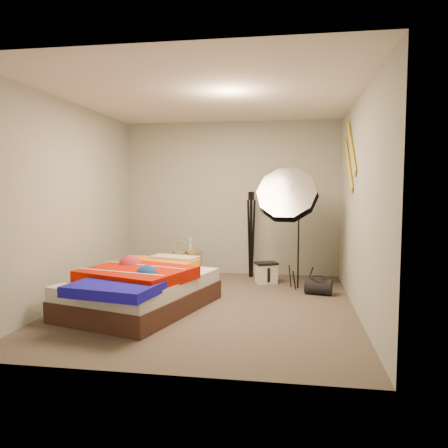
% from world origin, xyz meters
% --- Properties ---
extents(floor, '(4.00, 4.00, 0.00)m').
position_xyz_m(floor, '(0.00, 0.00, 0.00)').
color(floor, brown).
rests_on(floor, ground).
extents(ceiling, '(4.00, 4.00, 0.00)m').
position_xyz_m(ceiling, '(0.00, 0.00, 2.50)').
color(ceiling, silver).
rests_on(ceiling, wall_back).
extents(wall_back, '(3.50, 0.00, 3.50)m').
position_xyz_m(wall_back, '(0.00, 2.00, 1.25)').
color(wall_back, '#9DA394').
rests_on(wall_back, floor).
extents(wall_front, '(3.50, 0.00, 3.50)m').
position_xyz_m(wall_front, '(0.00, -2.00, 1.25)').
color(wall_front, '#9DA394').
rests_on(wall_front, floor).
extents(wall_left, '(0.00, 4.00, 4.00)m').
position_xyz_m(wall_left, '(-1.75, 0.00, 1.25)').
color(wall_left, '#9DA394').
rests_on(wall_left, floor).
extents(wall_right, '(0.00, 4.00, 4.00)m').
position_xyz_m(wall_right, '(1.75, 0.00, 1.25)').
color(wall_right, '#9DA394').
rests_on(wall_right, floor).
extents(tote_bag, '(0.45, 0.22, 0.46)m').
position_xyz_m(tote_bag, '(-0.63, 1.49, 0.22)').
color(tote_bag, tan).
rests_on(tote_bag, floor).
extents(wrapping_roll, '(0.14, 0.20, 0.64)m').
position_xyz_m(wrapping_roll, '(-0.61, 1.64, 0.32)').
color(wrapping_roll, '#4B9BBD').
rests_on(wrapping_roll, floor).
extents(camera_case, '(0.35, 0.31, 0.29)m').
position_xyz_m(camera_case, '(0.63, 1.32, 0.15)').
color(camera_case, beige).
rests_on(camera_case, floor).
extents(duffel_bag, '(0.39, 0.29, 0.21)m').
position_xyz_m(duffel_bag, '(1.36, 0.75, 0.11)').
color(duffel_bag, black).
rests_on(duffel_bag, floor).
extents(wall_stripe_upper, '(0.02, 0.91, 0.78)m').
position_xyz_m(wall_stripe_upper, '(1.73, 0.60, 1.95)').
color(wall_stripe_upper, gold).
rests_on(wall_stripe_upper, wall_right).
extents(wall_stripe_lower, '(0.02, 0.91, 0.78)m').
position_xyz_m(wall_stripe_lower, '(1.73, 0.85, 1.75)').
color(wall_stripe_lower, gold).
rests_on(wall_stripe_lower, wall_right).
extents(bed, '(1.69, 2.15, 0.53)m').
position_xyz_m(bed, '(-0.75, -0.30, 0.26)').
color(bed, '#40241C').
rests_on(bed, floor).
extents(photo_umbrella, '(1.11, 0.86, 1.82)m').
position_xyz_m(photo_umbrella, '(0.93, 1.00, 1.30)').
color(photo_umbrella, black).
rests_on(photo_umbrella, floor).
extents(camera_tripod, '(0.09, 0.09, 1.37)m').
position_xyz_m(camera_tripod, '(0.36, 1.75, 0.78)').
color(camera_tripod, black).
rests_on(camera_tripod, floor).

